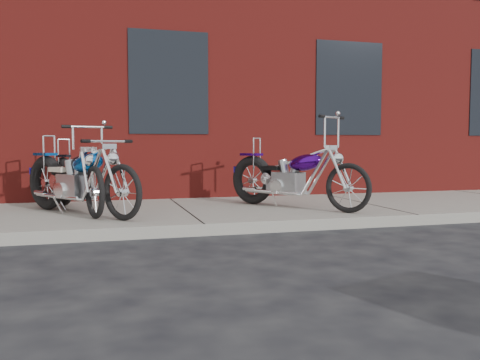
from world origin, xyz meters
name	(u,v)px	position (x,y,z in m)	size (l,w,h in m)	color
ground	(205,236)	(0.00, 0.00, 0.00)	(120.00, 120.00, 0.00)	black
sidewalk	(184,214)	(0.00, 1.50, 0.07)	(22.00, 3.00, 0.15)	gray
building_brick	(143,36)	(0.00, 8.00, 4.00)	(22.00, 10.00, 8.00)	maroon
chopper_purple	(293,179)	(1.63, 1.19, 0.59)	(1.50, 2.08, 1.38)	black
chopper_blue	(79,182)	(-1.49, 1.32, 0.60)	(1.57, 2.10, 1.09)	black
chopper_third	(76,181)	(-1.54, 1.69, 0.58)	(0.87, 2.33, 1.22)	black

